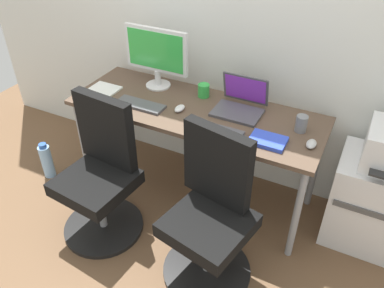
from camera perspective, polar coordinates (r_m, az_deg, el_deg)
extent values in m
plane|color=brown|center=(3.03, 0.43, -6.87)|extent=(5.28, 5.28, 0.00)
cube|color=silver|center=(2.69, 4.51, 19.47)|extent=(4.40, 0.04, 2.60)
cube|color=brown|center=(2.59, 0.50, 4.93)|extent=(1.71, 0.62, 0.03)
cylinder|color=gray|center=(3.02, -15.66, 0.03)|extent=(0.04, 0.04, 0.71)
cylinder|color=gray|center=(2.43, 15.09, -10.06)|extent=(0.04, 0.04, 0.71)
cylinder|color=gray|center=(3.35, -10.00, 4.69)|extent=(0.04, 0.04, 0.71)
cylinder|color=gray|center=(2.83, 17.72, -3.09)|extent=(0.04, 0.04, 0.71)
cylinder|color=black|center=(2.82, -12.79, -11.71)|extent=(0.54, 0.54, 0.03)
cylinder|color=gray|center=(2.69, -13.30, -9.03)|extent=(0.05, 0.05, 0.34)
cube|color=black|center=(2.54, -13.96, -5.57)|extent=(0.48, 0.48, 0.09)
cube|color=black|center=(2.49, -12.61, 1.96)|extent=(0.42, 0.11, 0.48)
cylinder|color=black|center=(2.53, 2.18, -17.97)|extent=(0.54, 0.54, 0.03)
cylinder|color=gray|center=(2.38, 2.28, -15.34)|extent=(0.05, 0.05, 0.34)
cube|color=black|center=(2.22, 2.41, -11.85)|extent=(0.52, 0.52, 0.09)
cube|color=black|center=(2.15, 3.74, -3.18)|extent=(0.43, 0.15, 0.48)
cube|color=silver|center=(2.75, 25.84, -8.00)|extent=(0.59, 0.42, 0.62)
cube|color=#4C4C4C|center=(2.52, 25.93, -9.57)|extent=(0.53, 0.01, 0.04)
cylinder|color=#8CBFF2|center=(3.29, -20.55, -2.41)|extent=(0.09, 0.09, 0.28)
cylinder|color=#2D59B2|center=(3.20, -21.12, -0.22)|extent=(0.06, 0.06, 0.03)
cylinder|color=silver|center=(2.88, -4.98, 8.62)|extent=(0.18, 0.18, 0.01)
cylinder|color=silver|center=(2.85, -5.04, 9.71)|extent=(0.04, 0.04, 0.11)
cube|color=silver|center=(2.77, -5.27, 13.62)|extent=(0.48, 0.03, 0.31)
cube|color=green|center=(2.76, -5.46, 13.49)|extent=(0.43, 0.00, 0.26)
cube|color=#4C4C51|center=(2.54, 6.63, 4.58)|extent=(0.31, 0.22, 0.02)
cube|color=#4C4C51|center=(2.60, 7.89, 8.04)|extent=(0.31, 0.06, 0.21)
cube|color=purple|center=(2.59, 7.85, 8.01)|extent=(0.28, 0.05, 0.17)
cube|color=#515156|center=(2.64, -7.61, 5.75)|extent=(0.34, 0.12, 0.02)
cube|color=#515156|center=(2.35, 3.43, 2.01)|extent=(0.34, 0.12, 0.02)
ellipsoid|color=silver|center=(2.56, -1.84, 5.26)|extent=(0.06, 0.10, 0.03)
ellipsoid|color=#B7B7B7|center=(2.33, 17.14, 0.02)|extent=(0.06, 0.10, 0.03)
cylinder|color=green|center=(2.71, 1.72, 7.87)|extent=(0.08, 0.08, 0.09)
cylinder|color=slate|center=(2.42, 15.78, 2.90)|extent=(0.07, 0.07, 0.10)
cube|color=blue|center=(2.30, 11.09, 0.50)|extent=(0.21, 0.15, 0.03)
cube|color=white|center=(2.84, -13.56, 7.31)|extent=(0.21, 0.30, 0.01)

